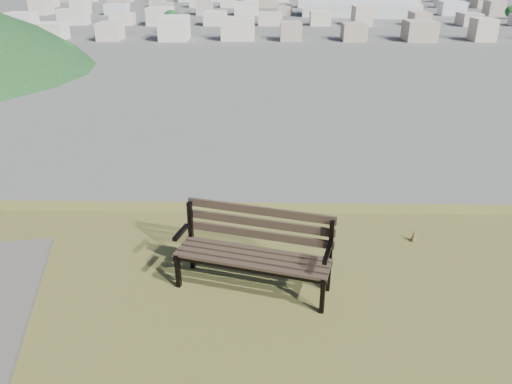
{
  "coord_description": "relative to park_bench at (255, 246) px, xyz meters",
  "views": [
    {
      "loc": [
        0.4,
        -2.66,
        28.44
      ],
      "look_at": [
        0.26,
        4.08,
        25.3
      ],
      "focal_mm": 35.0,
      "sensor_mm": 36.0,
      "label": 1
    }
  ],
  "objects": [
    {
      "name": "arena",
      "position": [
        51.42,
        291.91,
        -19.56
      ],
      "size": [
        63.24,
        35.04,
        25.26
      ],
      "rotation": [
        0.0,
        0.0,
        -0.17
      ],
      "color": "silver",
      "rests_on": "ground"
    },
    {
      "name": "city_trees",
      "position": [
        -26.68,
        316.83,
        -20.68
      ],
      "size": [
        406.52,
        387.2,
        9.98
      ],
      "color": "#322219",
      "rests_on": "ground"
    },
    {
      "name": "park_bench",
      "position": [
        0.0,
        0.0,
        0.0
      ],
      "size": [
        1.82,
        0.99,
        0.91
      ],
      "rotation": [
        0.0,
        0.0,
        -0.27
      ],
      "color": "#3C2D22",
      "rests_on": "hilltop_mesa"
    }
  ]
}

